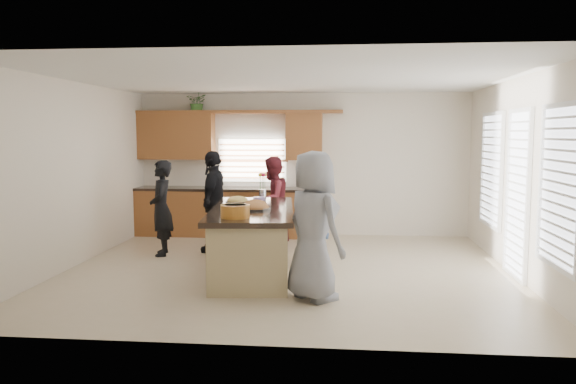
# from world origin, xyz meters

# --- Properties ---
(floor) EXTENTS (6.50, 6.50, 0.00)m
(floor) POSITION_xyz_m (0.00, 0.00, 0.00)
(floor) COLOR beige
(floor) RESTS_ON ground
(room_shell) EXTENTS (6.52, 6.02, 2.81)m
(room_shell) POSITION_xyz_m (0.00, 0.00, 1.90)
(room_shell) COLOR silver
(room_shell) RESTS_ON ground
(back_cabinetry) EXTENTS (4.08, 0.66, 2.46)m
(back_cabinetry) POSITION_xyz_m (-1.47, 2.73, 0.91)
(back_cabinetry) COLOR brown
(back_cabinetry) RESTS_ON ground
(right_wall_glazing) EXTENTS (0.06, 4.00, 2.25)m
(right_wall_glazing) POSITION_xyz_m (3.22, -0.13, 1.34)
(right_wall_glazing) COLOR white
(right_wall_glazing) RESTS_ON ground
(island) EXTENTS (1.42, 2.80, 0.95)m
(island) POSITION_xyz_m (-0.48, -0.23, 0.45)
(island) COLOR tan
(island) RESTS_ON ground
(platter_front) EXTENTS (0.42, 0.42, 0.17)m
(platter_front) POSITION_xyz_m (-0.41, -0.41, 0.98)
(platter_front) COLOR black
(platter_front) RESTS_ON island
(platter_mid) EXTENTS (0.40, 0.40, 0.16)m
(platter_mid) POSITION_xyz_m (-0.46, -0.13, 0.98)
(platter_mid) COLOR black
(platter_mid) RESTS_ON island
(platter_back) EXTENTS (0.37, 0.37, 0.15)m
(platter_back) POSITION_xyz_m (-0.81, 0.36, 0.98)
(platter_back) COLOR black
(platter_back) RESTS_ON island
(salad_bowl) EXTENTS (0.37, 0.37, 0.17)m
(salad_bowl) POSITION_xyz_m (-0.55, -1.17, 1.04)
(salad_bowl) COLOR #BA6F22
(salad_bowl) RESTS_ON island
(clear_cup) EXTENTS (0.09, 0.09, 0.10)m
(clear_cup) POSITION_xyz_m (-0.16, -1.03, 1.00)
(clear_cup) COLOR white
(clear_cup) RESTS_ON island
(plate_stack) EXTENTS (0.19, 0.19, 0.05)m
(plate_stack) POSITION_xyz_m (-0.53, 0.76, 0.97)
(plate_stack) COLOR #C29BE1
(plate_stack) RESTS_ON island
(flower_vase) EXTENTS (0.14, 0.14, 0.41)m
(flower_vase) POSITION_xyz_m (-0.51, 1.03, 1.17)
(flower_vase) COLOR silver
(flower_vase) RESTS_ON island
(potted_plant) EXTENTS (0.47, 0.42, 0.45)m
(potted_plant) POSITION_xyz_m (-2.05, 2.82, 2.63)
(potted_plant) COLOR #376829
(potted_plant) RESTS_ON back_cabinetry
(woman_left_back) EXTENTS (0.52, 0.65, 1.57)m
(woman_left_back) POSITION_xyz_m (-2.17, 0.82, 0.79)
(woman_left_back) COLOR black
(woman_left_back) RESTS_ON ground
(woman_left_mid) EXTENTS (0.88, 0.96, 1.60)m
(woman_left_mid) POSITION_xyz_m (-0.48, 2.02, 0.80)
(woman_left_mid) COLOR maroon
(woman_left_mid) RESTS_ON ground
(woman_left_front) EXTENTS (0.45, 1.02, 1.72)m
(woman_left_front) POSITION_xyz_m (-1.38, 1.20, 0.86)
(woman_left_front) COLOR black
(woman_left_front) RESTS_ON ground
(woman_right_back) EXTENTS (0.83, 1.10, 1.51)m
(woman_right_back) POSITION_xyz_m (0.41, 0.43, 0.75)
(woman_right_back) COLOR #39507C
(woman_right_back) RESTS_ON ground
(woman_right_front) EXTENTS (1.02, 1.05, 1.81)m
(woman_right_front) POSITION_xyz_m (0.46, -1.44, 0.91)
(woman_right_front) COLOR gray
(woman_right_front) RESTS_ON ground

